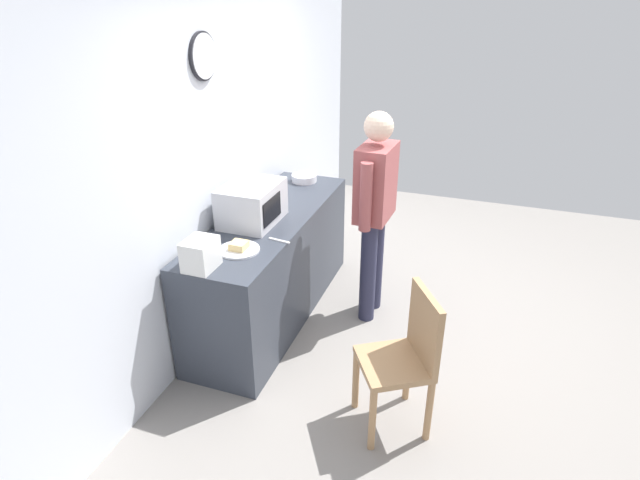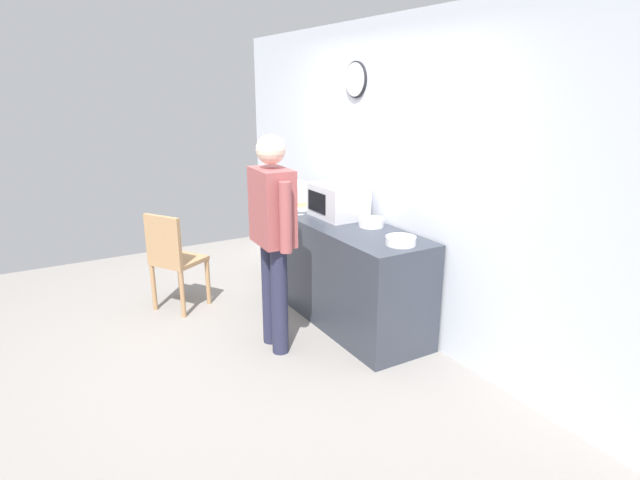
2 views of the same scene
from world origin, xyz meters
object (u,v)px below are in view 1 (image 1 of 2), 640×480
object	(u,v)px
sandwich_plate	(239,248)
wooden_chair	(406,355)
microwave	(252,203)
spoon_utensil	(279,240)
cereal_bowl	(304,178)
person_standing	(375,203)
toaster	(201,254)
salad_bowl	(268,197)
fork_utensil	(202,242)

from	to	relation	value
sandwich_plate	wooden_chair	world-z (taller)	sandwich_plate
microwave	spoon_utensil	world-z (taller)	microwave
microwave	cereal_bowl	xyz separation A→B (m)	(0.97, -0.05, -0.12)
spoon_utensil	wooden_chair	world-z (taller)	wooden_chair
microwave	spoon_utensil	size ratio (longest dim) A/B	2.94
microwave	person_standing	distance (m)	0.95
toaster	wooden_chair	distance (m)	1.42
microwave	salad_bowl	distance (m)	0.45
sandwich_plate	wooden_chair	size ratio (longest dim) A/B	0.30
sandwich_plate	cereal_bowl	world-z (taller)	same
salad_bowl	fork_utensil	xyz separation A→B (m)	(-0.88, 0.11, -0.03)
microwave	salad_bowl	xyz separation A→B (m)	(0.43, 0.07, -0.11)
sandwich_plate	fork_utensil	xyz separation A→B (m)	(0.02, 0.30, -0.01)
spoon_utensil	person_standing	bearing A→B (deg)	-38.90
sandwich_plate	person_standing	xyz separation A→B (m)	(0.88, -0.73, 0.09)
sandwich_plate	person_standing	size ratio (longest dim) A/B	0.16
microwave	wooden_chair	xyz separation A→B (m)	(-0.73, -1.35, -0.52)
cereal_bowl	wooden_chair	xyz separation A→B (m)	(-1.69, -1.30, -0.40)
salad_bowl	fork_utensil	bearing A→B (deg)	172.78
microwave	sandwich_plate	size ratio (longest dim) A/B	1.79
fork_utensil	toaster	bearing A→B (deg)	-149.21
microwave	wooden_chair	size ratio (longest dim) A/B	0.53
sandwich_plate	fork_utensil	world-z (taller)	sandwich_plate
microwave	cereal_bowl	size ratio (longest dim) A/B	2.17
microwave	toaster	xyz separation A→B (m)	(-0.76, -0.01, -0.05)
person_standing	toaster	bearing A→B (deg)	144.41
microwave	sandwich_plate	xyz separation A→B (m)	(-0.47, -0.12, -0.13)
wooden_chair	toaster	bearing A→B (deg)	91.61
salad_bowl	cereal_bowl	bearing A→B (deg)	-12.08
toaster	spoon_utensil	size ratio (longest dim) A/B	1.29
fork_utensil	sandwich_plate	bearing A→B (deg)	-93.58
spoon_utensil	fork_utensil	bearing A→B (deg)	112.64
fork_utensil	spoon_utensil	world-z (taller)	same
sandwich_plate	person_standing	bearing A→B (deg)	-39.48
toaster	person_standing	world-z (taller)	person_standing
toaster	fork_utensil	distance (m)	0.38
microwave	person_standing	world-z (taller)	person_standing
spoon_utensil	toaster	bearing A→B (deg)	148.99
salad_bowl	spoon_utensil	xyz separation A→B (m)	(-0.67, -0.39, -0.03)
microwave	toaster	distance (m)	0.77
salad_bowl	toaster	distance (m)	1.19
sandwich_plate	cereal_bowl	xyz separation A→B (m)	(1.44, 0.07, 0.01)
spoon_utensil	person_standing	distance (m)	0.85
sandwich_plate	spoon_utensil	distance (m)	0.30
spoon_utensil	cereal_bowl	bearing A→B (deg)	12.66
microwave	sandwich_plate	distance (m)	0.50
spoon_utensil	wooden_chair	size ratio (longest dim) A/B	0.18
wooden_chair	spoon_utensil	bearing A→B (deg)	64.74
microwave	wooden_chair	world-z (taller)	microwave
spoon_utensil	microwave	bearing A→B (deg)	53.01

